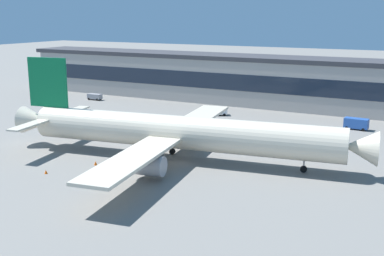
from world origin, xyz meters
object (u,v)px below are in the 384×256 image
Objects in this scene: airliner at (177,132)px; pushback_tractor at (218,111)px; follow_me_car at (95,96)px; traffic_cone_1 at (46,172)px; crew_van at (357,123)px; traffic_cone_0 at (96,163)px.

airliner is 40.27m from pushback_tractor.
follow_me_car is 0.81× the size of pushback_tractor.
traffic_cone_1 is (37.31, -59.08, -0.77)m from follow_me_car.
traffic_cone_0 is (-35.24, -48.33, -1.11)m from crew_van.
pushback_tractor is (42.46, -3.30, -0.04)m from follow_me_car.
pushback_tractor is at bearing 84.73° from traffic_cone_1.
crew_van is 8.37× the size of traffic_cone_1.
traffic_cone_0 is 1.10× the size of traffic_cone_1.
follow_me_car is (-52.24, 42.17, -3.90)m from airliner.
traffic_cone_1 is (-39.46, -55.76, -1.14)m from crew_van.
traffic_cone_1 is (-4.22, -7.44, -0.03)m from traffic_cone_0.
follow_me_car is at bearing 141.09° from airliner.
follow_me_car is at bearing 175.55° from pushback_tractor.
crew_van is (76.77, -3.31, 0.37)m from follow_me_car.
follow_me_car reaches higher than pushback_tractor.
follow_me_car is at bearing 122.27° from traffic_cone_1.
crew_van is 59.82m from traffic_cone_0.
airliner is 23.04m from traffic_cone_1.
airliner reaches higher than follow_me_car.
traffic_cone_0 is 8.55m from traffic_cone_1.
airliner is at bearing 48.55° from traffic_cone_1.
crew_van is at bearing -0.02° from pushback_tractor.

